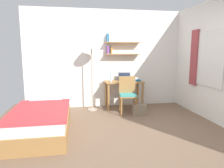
# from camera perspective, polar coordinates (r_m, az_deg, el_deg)

# --- Properties ---
(ground_plane) EXTENTS (5.28, 5.28, 0.00)m
(ground_plane) POSITION_cam_1_polar(r_m,az_deg,el_deg) (3.93, 3.58, -13.43)
(ground_plane) COLOR brown
(wall_back) EXTENTS (4.40, 0.27, 2.60)m
(wall_back) POSITION_cam_1_polar(r_m,az_deg,el_deg) (5.63, -1.05, 7.03)
(wall_back) COLOR white
(wall_back) RESTS_ON ground_plane
(bed) EXTENTS (0.99, 1.86, 0.54)m
(bed) POSITION_cam_1_polar(r_m,az_deg,el_deg) (4.10, -18.87, -9.42)
(bed) COLOR #9E703D
(bed) RESTS_ON ground_plane
(desk) EXTENTS (0.99, 0.54, 0.72)m
(desk) POSITION_cam_1_polar(r_m,az_deg,el_deg) (5.46, 3.31, -0.71)
(desk) COLOR #9E703D
(desk) RESTS_ON ground_plane
(desk_chair) EXTENTS (0.46, 0.45, 0.90)m
(desk_chair) POSITION_cam_1_polar(r_m,az_deg,el_deg) (5.00, 4.37, -2.57)
(desk_chair) COLOR #9E703D
(desk_chair) RESTS_ON ground_plane
(standing_lamp) EXTENTS (0.41, 0.41, 1.79)m
(standing_lamp) POSITION_cam_1_polar(r_m,az_deg,el_deg) (5.19, -5.72, 9.92)
(standing_lamp) COLOR #B2A893
(standing_lamp) RESTS_ON ground_plane
(laptop) EXTENTS (0.34, 0.24, 0.22)m
(laptop) POSITION_cam_1_polar(r_m,az_deg,el_deg) (5.51, 3.58, 1.48)
(laptop) COLOR black
(laptop) RESTS_ON desk
(water_bottle) EXTENTS (0.05, 0.05, 0.23)m
(water_bottle) POSITION_cam_1_polar(r_m,az_deg,el_deg) (5.28, -0.30, 1.83)
(water_bottle) COLOR silver
(water_bottle) RESTS_ON desk
(book_stack) EXTENTS (0.19, 0.25, 0.09)m
(book_stack) POSITION_cam_1_polar(r_m,az_deg,el_deg) (5.52, 6.75, 1.33)
(book_stack) COLOR #3384C6
(book_stack) RESTS_ON desk
(handbag) EXTENTS (0.31, 0.12, 0.43)m
(handbag) POSITION_cam_1_polar(r_m,az_deg,el_deg) (4.96, 7.64, -6.92)
(handbag) COLOR gray
(handbag) RESTS_ON ground_plane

